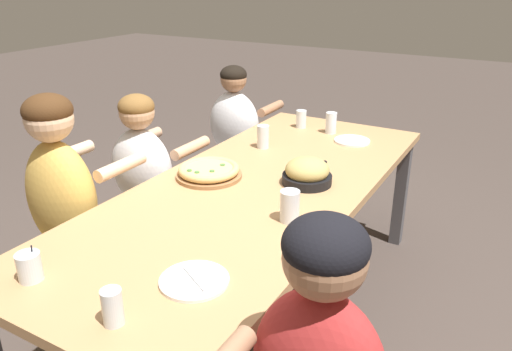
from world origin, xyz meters
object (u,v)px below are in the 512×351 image
object	(u,v)px
drinking_glass_c	(290,208)
drinking_glass_d	(301,120)
pizza_board_main	(209,171)
diner_far_right	(235,152)
drinking_glass_a	(331,124)
skillet_bowl	(307,173)
empty_plate_b	(352,141)
diner_far_midleft	(68,232)
diner_far_center	(146,202)
drinking_glass_b	(263,138)
cocktail_glass_blue	(30,268)
drinking_glass_e	(113,309)
empty_plate_a	(194,280)

from	to	relation	value
drinking_glass_c	drinking_glass_d	distance (m)	1.27
pizza_board_main	diner_far_right	bearing A→B (deg)	25.40
drinking_glass_a	skillet_bowl	bearing A→B (deg)	-165.85
empty_plate_b	diner_far_midleft	world-z (taller)	diner_far_midleft
diner_far_center	pizza_board_main	bearing A→B (deg)	-3.91
empty_plate_b	diner_far_midleft	bearing A→B (deg)	147.02
empty_plate_b	drinking_glass_b	bearing A→B (deg)	131.06
drinking_glass_c	diner_far_midleft	distance (m)	1.05
skillet_bowl	empty_plate_b	world-z (taller)	skillet_bowl
skillet_bowl	cocktail_glass_blue	world-z (taller)	skillet_bowl
cocktail_glass_blue	diner_far_center	size ratio (longest dim) A/B	0.11
drinking_glass_a	drinking_glass_c	size ratio (longest dim) A/B	0.99
cocktail_glass_blue	drinking_glass_b	world-z (taller)	drinking_glass_b
drinking_glass_e	pizza_board_main	bearing A→B (deg)	20.42
empty_plate_a	drinking_glass_a	world-z (taller)	drinking_glass_a
drinking_glass_d	diner_far_right	distance (m)	0.58
drinking_glass_c	drinking_glass_d	bearing A→B (deg)	22.91
empty_plate_a	diner_far_midleft	bearing A→B (deg)	74.61
drinking_glass_d	diner_far_midleft	xyz separation A→B (m)	(-1.45, 0.49, -0.24)
diner_far_midleft	drinking_glass_b	bearing A→B (deg)	64.61
drinking_glass_b	pizza_board_main	bearing A→B (deg)	177.89
drinking_glass_a	drinking_glass_e	size ratio (longest dim) A/B	1.15
drinking_glass_a	drinking_glass_c	world-z (taller)	same
empty_plate_b	diner_far_right	size ratio (longest dim) A/B	0.19
pizza_board_main	cocktail_glass_blue	bearing A→B (deg)	179.43
drinking_glass_c	diner_far_midleft	world-z (taller)	diner_far_midleft
drinking_glass_a	drinking_glass_d	world-z (taller)	drinking_glass_a
diner_far_midleft	empty_plate_a	bearing A→B (deg)	-15.39
empty_plate_a	diner_far_right	world-z (taller)	diner_far_right
drinking_glass_a	drinking_glass_d	size ratio (longest dim) A/B	1.17
pizza_board_main	diner_far_midleft	size ratio (longest dim) A/B	0.26
drinking_glass_e	drinking_glass_c	bearing A→B (deg)	-10.96
diner_far_right	drinking_glass_c	bearing A→B (deg)	-49.74
cocktail_glass_blue	diner_far_midleft	size ratio (longest dim) A/B	0.10
empty_plate_b	skillet_bowl	bearing A→B (deg)	-178.11
cocktail_glass_blue	drinking_glass_a	world-z (taller)	drinking_glass_a
drinking_glass_b	drinking_glass_d	world-z (taller)	drinking_glass_b
drinking_glass_c	drinking_glass_d	xyz separation A→B (m)	(1.17, 0.49, -0.01)
cocktail_glass_blue	drinking_glass_a	distance (m)	1.95
skillet_bowl	diner_far_midleft	size ratio (longest dim) A/B	0.28
empty_plate_b	diner_far_center	distance (m)	1.22
drinking_glass_c	drinking_glass_d	size ratio (longest dim) A/B	1.18
drinking_glass_b	drinking_glass_d	size ratio (longest dim) A/B	1.17
diner_far_right	diner_far_center	distance (m)	0.92
empty_plate_b	drinking_glass_b	world-z (taller)	drinking_glass_b
cocktail_glass_blue	drinking_glass_a	xyz separation A→B (m)	(1.93, -0.25, 0.01)
cocktail_glass_blue	diner_far_midleft	bearing A→B (deg)	41.64
cocktail_glass_blue	diner_far_right	size ratio (longest dim) A/B	0.11
empty_plate_a	drinking_glass_e	xyz separation A→B (m)	(-0.27, 0.08, 0.04)
pizza_board_main	empty_plate_a	xyz separation A→B (m)	(-0.74, -0.46, -0.02)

